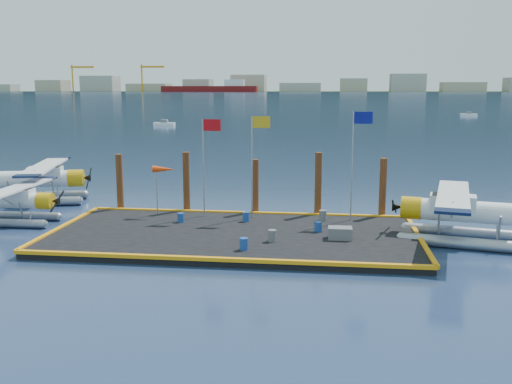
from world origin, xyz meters
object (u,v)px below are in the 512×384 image
seaplane_b (12,203)px  seaplane_c (40,181)px  seaplane_d (460,214)px  flagpole_red (207,152)px  drum_0 (181,218)px  crate (340,233)px  piling_1 (186,184)px  piling_0 (120,184)px  drum_1 (272,236)px  flagpole_yellow (255,151)px  drum_2 (318,227)px  windsock (164,170)px  piling_4 (383,190)px  drum_3 (244,244)px  drum_5 (246,217)px  flagpole_blue (356,149)px  piling_3 (318,186)px  drum_4 (323,215)px  piling_2 (255,189)px

seaplane_b → seaplane_c: (-1.48, 6.29, 0.27)m
seaplane_d → flagpole_red: 15.05m
drum_0 → seaplane_c: bearing=152.7°
crate → piling_1: 11.57m
piling_0 → piling_1: (4.50, 0.00, 0.10)m
drum_1 → flagpole_yellow: 6.78m
drum_2 → flagpole_red: 8.40m
seaplane_b → seaplane_d: (26.32, -1.17, 0.26)m
windsock → piling_4: (13.53, 1.60, -1.23)m
drum_3 → crate: (4.75, 2.69, 0.01)m
drum_5 → flagpole_blue: 7.64m
flagpole_red → piling_0: flagpole_red is taller
piling_1 → piling_3: bearing=0.0°
piling_0 → piling_1: piling_1 is taller
drum_5 → crate: (5.50, -3.29, 0.03)m
drum_0 → drum_5: 3.89m
piling_0 → piling_3: size_ratio=0.93×
seaplane_c → piling_3: (20.11, -2.86, 0.56)m
drum_3 → drum_4: 7.75m
seaplane_d → drum_5: 12.08m
drum_0 → piling_2: size_ratio=0.14×
windsock → piling_2: bearing=16.1°
drum_4 → flagpole_red: flagpole_red is taller
crate → seaplane_d: bearing=12.4°
seaplane_d → windsock: 17.55m
seaplane_b → piling_2: bearing=101.7°
seaplane_b → seaplane_c: size_ratio=0.83×
seaplane_b → drum_0: (10.59, 0.05, -0.65)m
seaplane_c → piling_0: piling_0 is taller
piling_1 → piling_2: piling_1 is taller
seaplane_b → drum_4: seaplane_b is taller
seaplane_c → drum_0: size_ratio=18.82×
windsock → piling_3: (9.53, 1.60, -1.08)m
seaplane_d → flagpole_blue: flagpole_blue is taller
seaplane_c → drum_0: seaplane_c is taller
flagpole_blue → piling_1: (-10.70, 1.60, -2.59)m
flagpole_yellow → piling_3: size_ratio=1.44×
drum_4 → piling_2: bearing=155.8°
drum_2 → flagpole_red: size_ratio=0.10×
seaplane_d → flagpole_yellow: flagpole_yellow is taller
drum_0 → piling_3: (8.04, 3.37, 1.48)m
drum_5 → crate: size_ratio=0.46×
drum_4 → piling_4: (3.66, 1.95, 1.28)m
drum_3 → drum_5: drum_3 is taller
drum_1 → drum_2: 3.30m
drum_4 → piling_3: bearing=99.8°
seaplane_d → piling_0: 21.20m
flagpole_red → windsock: bearing=180.0°
flagpole_red → flagpole_yellow: bearing=0.0°
crate → piling_2: (-5.29, 6.01, 1.19)m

